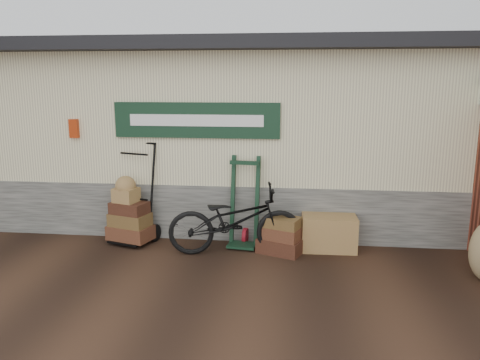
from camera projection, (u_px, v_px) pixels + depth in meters
name	position (u px, v px, depth m)	size (l,w,h in m)	color
ground	(206.00, 263.00, 6.68)	(80.00, 80.00, 0.00)	black
station_building	(230.00, 130.00, 9.01)	(14.40, 4.10, 3.20)	#4C4C47
porter_trolley	(136.00, 192.00, 7.48)	(0.81, 0.61, 1.63)	black
green_barrow	(244.00, 202.00, 7.26)	(0.51, 0.43, 1.41)	black
suitcase_stack	(280.00, 235.00, 7.02)	(0.64, 0.41, 0.57)	#391D12
wicker_hamper	(329.00, 232.00, 7.19)	(0.82, 0.54, 0.54)	olive
bicycle	(235.00, 217.00, 6.92)	(1.99, 0.69, 1.16)	black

